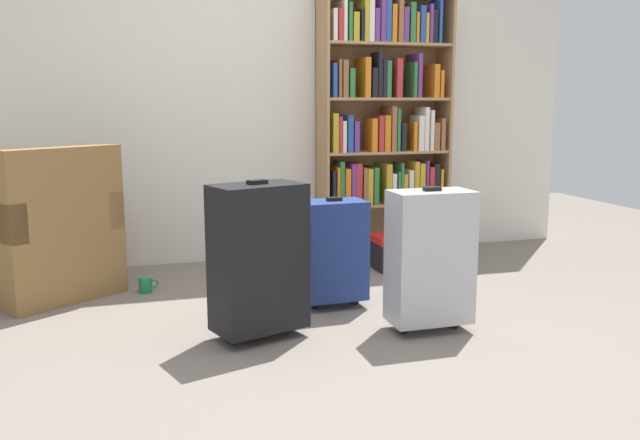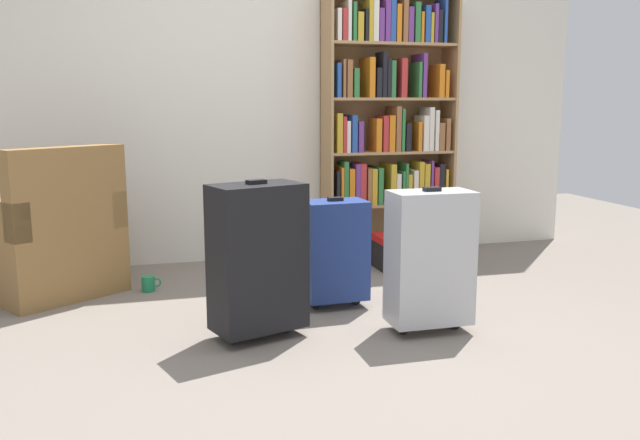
{
  "view_description": "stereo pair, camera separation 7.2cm",
  "coord_description": "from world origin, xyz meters",
  "px_view_note": "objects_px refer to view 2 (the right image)",
  "views": [
    {
      "loc": [
        -0.98,
        -2.89,
        1.16
      ],
      "look_at": [
        -0.0,
        0.37,
        0.55
      ],
      "focal_mm": 37.66,
      "sensor_mm": 36.0,
      "label": 1
    },
    {
      "loc": [
        -0.91,
        -2.91,
        1.16
      ],
      "look_at": [
        -0.0,
        0.37,
        0.55
      ],
      "focal_mm": 37.66,
      "sensor_mm": 36.0,
      "label": 2
    }
  ],
  "objects_px": {
    "mug": "(149,284)",
    "suitcase_black": "(258,257)",
    "bookshelf": "(388,117)",
    "suitcase_silver": "(430,258)",
    "armchair": "(49,242)",
    "suitcase_navy_blue": "(335,250)",
    "storage_box": "(407,250)"
  },
  "relations": [
    {
      "from": "mug",
      "to": "storage_box",
      "type": "bearing_deg",
      "value": 4.21
    },
    {
      "from": "bookshelf",
      "to": "mug",
      "type": "relative_size",
      "value": 16.06
    },
    {
      "from": "mug",
      "to": "suitcase_navy_blue",
      "type": "height_order",
      "value": "suitcase_navy_blue"
    },
    {
      "from": "armchair",
      "to": "suitcase_black",
      "type": "distance_m",
      "value": 1.54
    },
    {
      "from": "bookshelf",
      "to": "suitcase_silver",
      "type": "xyz_separation_m",
      "value": [
        -0.4,
        -1.66,
        -0.65
      ]
    },
    {
      "from": "mug",
      "to": "suitcase_black",
      "type": "height_order",
      "value": "suitcase_black"
    },
    {
      "from": "armchair",
      "to": "mug",
      "type": "relative_size",
      "value": 8.1
    },
    {
      "from": "suitcase_silver",
      "to": "bookshelf",
      "type": "bearing_deg",
      "value": 76.3
    },
    {
      "from": "suitcase_silver",
      "to": "suitcase_navy_blue",
      "type": "bearing_deg",
      "value": 122.7
    },
    {
      "from": "storage_box",
      "to": "suitcase_silver",
      "type": "bearing_deg",
      "value": -107.99
    },
    {
      "from": "suitcase_silver",
      "to": "armchair",
      "type": "bearing_deg",
      "value": 147.23
    },
    {
      "from": "storage_box",
      "to": "suitcase_silver",
      "type": "distance_m",
      "value": 1.34
    },
    {
      "from": "suitcase_black",
      "to": "suitcase_silver",
      "type": "xyz_separation_m",
      "value": [
        0.85,
        -0.14,
        -0.02
      ]
    },
    {
      "from": "armchair",
      "to": "suitcase_black",
      "type": "relative_size",
      "value": 1.24
    },
    {
      "from": "armchair",
      "to": "storage_box",
      "type": "relative_size",
      "value": 2.2
    },
    {
      "from": "suitcase_black",
      "to": "suitcase_silver",
      "type": "relative_size",
      "value": 1.06
    },
    {
      "from": "armchair",
      "to": "suitcase_navy_blue",
      "type": "distance_m",
      "value": 1.74
    },
    {
      "from": "storage_box",
      "to": "suitcase_navy_blue",
      "type": "height_order",
      "value": "suitcase_navy_blue"
    },
    {
      "from": "armchair",
      "to": "suitcase_black",
      "type": "xyz_separation_m",
      "value": [
        1.07,
        -1.1,
        0.09
      ]
    },
    {
      "from": "suitcase_navy_blue",
      "to": "suitcase_silver",
      "type": "xyz_separation_m",
      "value": [
        0.34,
        -0.53,
        0.06
      ]
    },
    {
      "from": "mug",
      "to": "suitcase_black",
      "type": "distance_m",
      "value": 1.16
    },
    {
      "from": "mug",
      "to": "bookshelf",
      "type": "bearing_deg",
      "value": 17.07
    },
    {
      "from": "bookshelf",
      "to": "suitcase_silver",
      "type": "relative_size",
      "value": 2.61
    },
    {
      "from": "suitcase_navy_blue",
      "to": "suitcase_black",
      "type": "bearing_deg",
      "value": -142.94
    },
    {
      "from": "bookshelf",
      "to": "mug",
      "type": "height_order",
      "value": "bookshelf"
    },
    {
      "from": "mug",
      "to": "storage_box",
      "type": "distance_m",
      "value": 1.77
    },
    {
      "from": "storage_box",
      "to": "suitcase_navy_blue",
      "type": "xyz_separation_m",
      "value": [
        -0.74,
        -0.72,
        0.2
      ]
    },
    {
      "from": "storage_box",
      "to": "suitcase_silver",
      "type": "xyz_separation_m",
      "value": [
        -0.41,
        -1.25,
        0.26
      ]
    },
    {
      "from": "suitcase_navy_blue",
      "to": "suitcase_silver",
      "type": "distance_m",
      "value": 0.63
    },
    {
      "from": "mug",
      "to": "suitcase_silver",
      "type": "distance_m",
      "value": 1.79
    },
    {
      "from": "suitcase_silver",
      "to": "mug",
      "type": "bearing_deg",
      "value": 140.45
    },
    {
      "from": "mug",
      "to": "suitcase_black",
      "type": "xyz_separation_m",
      "value": [
        0.51,
        -0.98,
        0.36
      ]
    }
  ]
}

